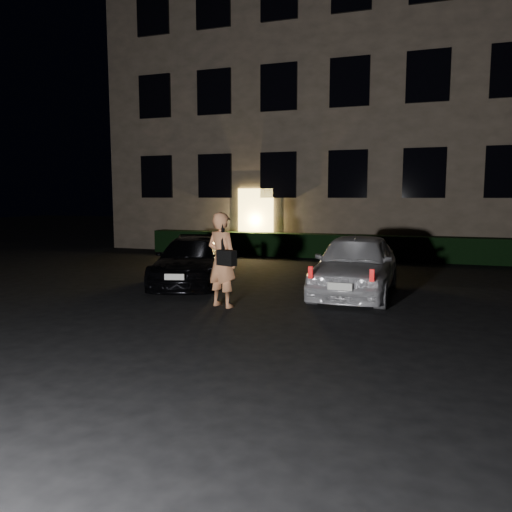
% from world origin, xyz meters
% --- Properties ---
extents(ground, '(80.00, 80.00, 0.00)m').
position_xyz_m(ground, '(0.00, 0.00, 0.00)').
color(ground, black).
rests_on(ground, ground).
extents(building, '(20.00, 8.11, 12.00)m').
position_xyz_m(building, '(-0.00, 14.99, 6.00)').
color(building, brown).
rests_on(building, ground).
extents(hedge, '(15.00, 0.70, 0.85)m').
position_xyz_m(hedge, '(0.00, 10.50, 0.42)').
color(hedge, black).
rests_on(hedge, ground).
extents(sedan, '(2.66, 4.27, 1.15)m').
position_xyz_m(sedan, '(-2.81, 4.02, 0.58)').
color(sedan, black).
rests_on(sedan, ground).
extents(hatch, '(1.66, 4.07, 1.38)m').
position_xyz_m(hatch, '(1.31, 3.94, 0.69)').
color(hatch, silver).
rests_on(hatch, ground).
extents(man, '(0.80, 0.67, 1.90)m').
position_xyz_m(man, '(-1.03, 1.81, 0.95)').
color(man, '#E8925E').
rests_on(man, ground).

